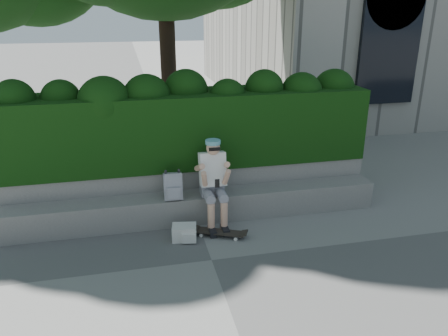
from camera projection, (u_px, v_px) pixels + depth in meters
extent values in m
plane|color=slate|center=(212.00, 260.00, 5.96)|extent=(80.00, 80.00, 0.00)
cube|color=gray|center=(196.00, 207.00, 7.03)|extent=(6.00, 0.45, 0.45)
cube|color=gray|center=(192.00, 187.00, 7.41)|extent=(6.00, 0.50, 0.75)
cube|color=black|center=(188.00, 128.00, 7.28)|extent=(6.00, 1.00, 1.20)
cylinder|color=black|center=(169.00, 81.00, 9.95)|extent=(0.35, 0.35, 3.33)
cube|color=gray|center=(212.00, 187.00, 6.92)|extent=(0.36, 0.26, 0.22)
cube|color=silver|center=(212.00, 169.00, 6.73)|extent=(0.40, 0.32, 0.55)
sphere|color=tan|center=(213.00, 148.00, 6.54)|extent=(0.21, 0.21, 0.21)
cylinder|color=#57969F|center=(213.00, 142.00, 6.53)|extent=(0.23, 0.23, 0.06)
cube|color=black|center=(217.00, 183.00, 6.45)|extent=(0.07, 0.02, 0.13)
cylinder|color=tan|center=(211.00, 218.00, 6.60)|extent=(0.11, 0.11, 0.47)
cylinder|color=tan|center=(224.00, 217.00, 6.64)|extent=(0.11, 0.11, 0.47)
cube|color=black|center=(212.00, 232.00, 6.62)|extent=(0.10, 0.26, 0.10)
cube|color=black|center=(225.00, 230.00, 6.66)|extent=(0.10, 0.26, 0.10)
cube|color=black|center=(219.00, 232.00, 6.56)|extent=(0.76, 0.49, 0.02)
cylinder|color=silver|center=(201.00, 235.00, 6.56)|extent=(0.06, 0.05, 0.05)
cylinder|color=silver|center=(204.00, 230.00, 6.70)|extent=(0.06, 0.05, 0.05)
cylinder|color=silver|center=(236.00, 239.00, 6.45)|extent=(0.06, 0.05, 0.05)
cylinder|color=silver|center=(238.00, 234.00, 6.60)|extent=(0.06, 0.05, 0.05)
cube|color=#AFAEB3|center=(173.00, 186.00, 6.71)|extent=(0.29, 0.16, 0.41)
cube|color=beige|center=(184.00, 232.00, 6.46)|extent=(0.39, 0.30, 0.23)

